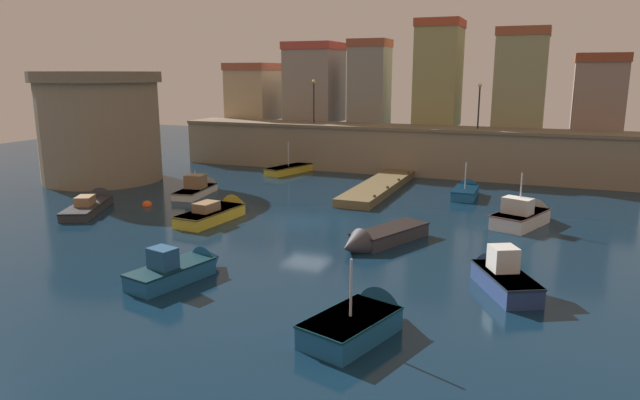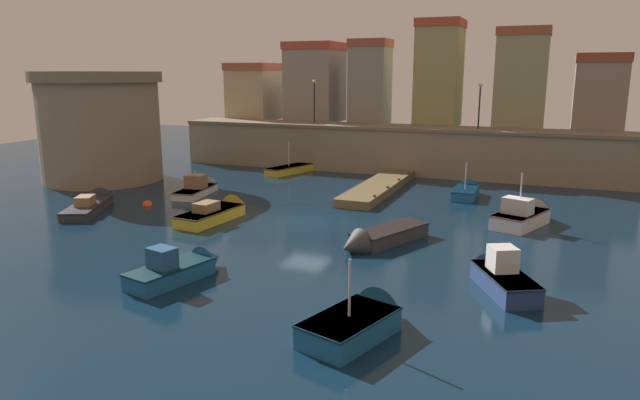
# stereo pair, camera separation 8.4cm
# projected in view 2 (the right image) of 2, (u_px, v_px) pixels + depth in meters

# --- Properties ---
(ground_plane) EXTENTS (97.49, 97.49, 0.00)m
(ground_plane) POSITION_uv_depth(u_px,v_px,m) (306.00, 221.00, 32.82)
(ground_plane) COLOR #0C2338
(quay_wall) EXTENTS (38.06, 4.24, 3.96)m
(quay_wall) POSITION_uv_depth(u_px,v_px,m) (390.00, 149.00, 48.88)
(quay_wall) COLOR gray
(quay_wall) RESTS_ON ground
(old_town_backdrop) EXTENTS (35.49, 5.32, 9.12)m
(old_town_backdrop) POSITION_uv_depth(u_px,v_px,m) (399.00, 83.00, 51.61)
(old_town_backdrop) COLOR tan
(old_town_backdrop) RESTS_ON ground
(fortress_tower) EXTENTS (9.75, 9.75, 8.43)m
(fortress_tower) POSITION_uv_depth(u_px,v_px,m) (100.00, 126.00, 44.51)
(fortress_tower) COLOR gray
(fortress_tower) RESTS_ON ground
(pier_dock) EXTENTS (2.41, 12.55, 0.70)m
(pier_dock) POSITION_uv_depth(u_px,v_px,m) (379.00, 187.00, 41.27)
(pier_dock) COLOR brown
(pier_dock) RESTS_ON ground
(quay_lamp_0) EXTENTS (0.32, 0.32, 3.80)m
(quay_lamp_0) POSITION_uv_depth(u_px,v_px,m) (314.00, 95.00, 50.49)
(quay_lamp_0) COLOR black
(quay_lamp_0) RESTS_ON quay_wall
(quay_lamp_1) EXTENTS (0.32, 0.32, 3.58)m
(quay_lamp_1) POSITION_uv_depth(u_px,v_px,m) (480.00, 99.00, 45.31)
(quay_lamp_1) COLOR black
(quay_lamp_1) RESTS_ON quay_wall
(moored_boat_0) EXTENTS (3.24, 6.90, 3.01)m
(moored_boat_0) POSITION_uv_depth(u_px,v_px,m) (300.00, 167.00, 49.50)
(moored_boat_0) COLOR gold
(moored_boat_0) RESTS_ON ground
(moored_boat_1) EXTENTS (2.24, 5.45, 2.19)m
(moored_boat_1) POSITION_uv_depth(u_px,v_px,m) (201.00, 187.00, 40.47)
(moored_boat_1) COLOR white
(moored_boat_1) RESTS_ON ground
(moored_boat_2) EXTENTS (1.54, 4.17, 2.83)m
(moored_boat_2) POSITION_uv_depth(u_px,v_px,m) (467.00, 191.00, 39.53)
(moored_boat_2) COLOR #195689
(moored_boat_2) RESTS_ON ground
(moored_boat_3) EXTENTS (3.68, 5.87, 1.48)m
(moored_boat_3) POSITION_uv_depth(u_px,v_px,m) (378.00, 238.00, 28.19)
(moored_boat_3) COLOR #333338
(moored_boat_3) RESTS_ON ground
(moored_boat_4) EXTENTS (3.44, 5.22, 3.49)m
(moored_boat_4) POSITION_uv_depth(u_px,v_px,m) (526.00, 215.00, 32.09)
(moored_boat_4) COLOR white
(moored_boat_4) RESTS_ON ground
(moored_boat_5) EXTENTS (2.98, 4.58, 3.16)m
(moored_boat_5) POSITION_uv_depth(u_px,v_px,m) (362.00, 319.00, 18.72)
(moored_boat_5) COLOR #195689
(moored_boat_5) RESTS_ON ground
(moored_boat_6) EXTENTS (2.19, 5.90, 1.68)m
(moored_boat_6) POSITION_uv_depth(u_px,v_px,m) (220.00, 211.00, 33.49)
(moored_boat_6) COLOR gold
(moored_boat_6) RESTS_ON ground
(moored_boat_7) EXTENTS (4.21, 6.58, 1.58)m
(moored_boat_7) POSITION_uv_depth(u_px,v_px,m) (94.00, 203.00, 36.06)
(moored_boat_7) COLOR #333338
(moored_boat_7) RESTS_ON ground
(moored_boat_8) EXTENTS (2.45, 4.80, 1.90)m
(moored_boat_8) POSITION_uv_depth(u_px,v_px,m) (182.00, 267.00, 23.64)
(moored_boat_8) COLOR #195689
(moored_boat_8) RESTS_ON ground
(moored_boat_9) EXTENTS (3.37, 4.64, 2.04)m
(moored_boat_9) POSITION_uv_depth(u_px,v_px,m) (499.00, 274.00, 22.62)
(moored_boat_9) COLOR navy
(moored_boat_9) RESTS_ON ground
(mooring_buoy_0) EXTENTS (0.67, 0.67, 0.67)m
(mooring_buoy_0) POSITION_uv_depth(u_px,v_px,m) (147.00, 206.00, 36.66)
(mooring_buoy_0) COLOR #EA4C19
(mooring_buoy_0) RESTS_ON ground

